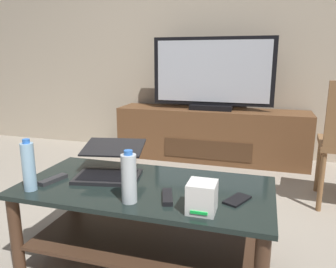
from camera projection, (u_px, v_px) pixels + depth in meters
The scene contains 12 objects.
ground_plane at pixel (146, 250), 1.86m from camera, with size 7.68×7.68×0.00m, color #9E9384.
back_wall at pixel (212, 26), 3.52m from camera, with size 6.40×0.12×2.80m, color #B2A38C.
coffee_table at pixel (145, 211), 1.67m from camera, with size 1.26×0.62×0.44m.
media_cabinet at pixel (211, 135), 3.46m from camera, with size 1.97×0.43×0.54m.
television at pixel (212, 75), 3.29m from camera, with size 1.23×0.20×0.73m.
laptop at pixel (110, 164), 1.77m from camera, with size 0.40×0.42×0.16m.
router_box at pixel (202, 197), 1.34m from camera, with size 0.12×0.12×0.13m.
water_bottle_near at pixel (29, 166), 1.55m from camera, with size 0.06×0.06×0.25m.
water_bottle_far at pixel (129, 178), 1.42m from camera, with size 0.07×0.07×0.24m.
cell_phone at pixel (237, 200), 1.46m from camera, with size 0.07×0.14×0.01m, color black.
tv_remote at pixel (53, 180), 1.68m from camera, with size 0.04×0.16×0.02m, color #2D2D30.
soundbar_remote at pixel (167, 197), 1.48m from camera, with size 0.04×0.16×0.02m, color black.
Camera 1 is at (0.59, -1.55, 1.07)m, focal length 34.91 mm.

